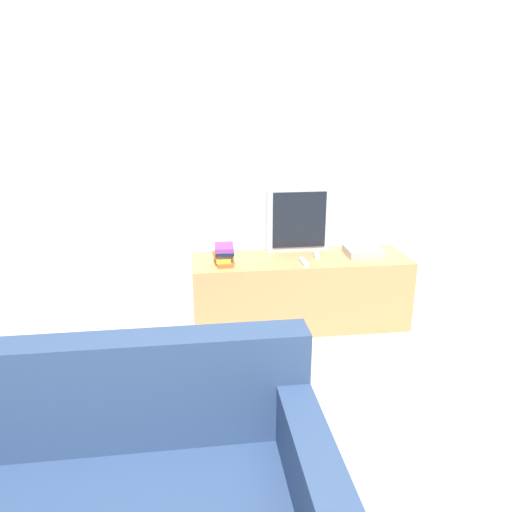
{
  "coord_description": "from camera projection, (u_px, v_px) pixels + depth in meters",
  "views": [
    {
      "loc": [
        -0.36,
        -0.92,
        1.8
      ],
      "look_at": [
        0.05,
        2.26,
        0.75
      ],
      "focal_mm": 35.0,
      "sensor_mm": 36.0,
      "label": 1
    }
  ],
  "objects": [
    {
      "name": "book_stack",
      "position": [
        224.0,
        254.0,
        3.76
      ],
      "size": [
        0.16,
        0.22,
        0.15
      ],
      "color": "#995623",
      "rests_on": "tv_stand"
    },
    {
      "name": "television",
      "position": [
        298.0,
        219.0,
        4.03
      ],
      "size": [
        0.51,
        0.09,
        0.53
      ],
      "color": "silver",
      "rests_on": "tv_stand"
    },
    {
      "name": "set_top_box",
      "position": [
        363.0,
        251.0,
        3.99
      ],
      "size": [
        0.28,
        0.25,
        0.06
      ],
      "color": "#99999E",
      "rests_on": "tv_stand"
    },
    {
      "name": "tv_stand",
      "position": [
        300.0,
        292.0,
        4.01
      ],
      "size": [
        1.7,
        0.51,
        0.57
      ],
      "color": "tan",
      "rests_on": "ground_plane"
    },
    {
      "name": "remote_on_stand",
      "position": [
        316.0,
        255.0,
        3.96
      ],
      "size": [
        0.06,
        0.16,
        0.02
      ],
      "rotation": [
        0.0,
        0.0,
        -0.12
      ],
      "color": "#B7B7B7",
      "rests_on": "tv_stand"
    },
    {
      "name": "remote_secondary",
      "position": [
        304.0,
        262.0,
        3.79
      ],
      "size": [
        0.05,
        0.17,
        0.02
      ],
      "rotation": [
        0.0,
        0.0,
        0.03
      ],
      "color": "#B7B7B7",
      "rests_on": "tv_stand"
    },
    {
      "name": "wall_back",
      "position": [
        238.0,
        160.0,
        3.92
      ],
      "size": [
        9.0,
        0.06,
        2.6
      ],
      "color": "silver",
      "rests_on": "ground_plane"
    }
  ]
}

